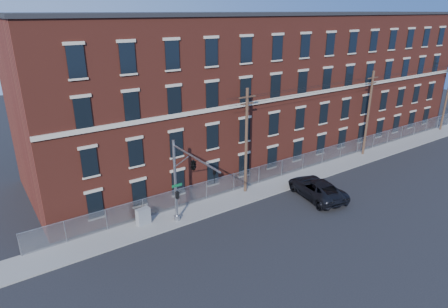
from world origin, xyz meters
TOP-DOWN VIEW (x-y plane):
  - ground at (0.00, 0.00)m, footprint 140.00×140.00m
  - sidewalk at (12.00, 5.00)m, footprint 65.00×3.00m
  - mill_building at (12.00, 13.93)m, footprint 55.30×14.32m
  - chain_link_fence at (12.00, 6.30)m, footprint 59.06×0.06m
  - traffic_signal_mast at (-6.00, 2.18)m, footprint 0.90×6.75m
  - utility_pole_near at (2.00, 5.60)m, footprint 1.80×0.28m
  - utility_pole_mid at (20.00, 5.60)m, footprint 1.80×0.28m
  - utility_pole_far at (38.00, 5.60)m, footprint 1.80×0.28m
  - overhead_wires at (20.00, 5.60)m, footprint 40.00×0.62m
  - pickup_truck at (6.85, 1.00)m, footprint 4.07×6.86m
  - utility_cabinet at (-8.54, 5.48)m, footprint 1.17×0.69m

SIDE VIEW (x-z plane):
  - ground at x=0.00m, z-range 0.00..0.00m
  - sidewalk at x=12.00m, z-range 0.00..0.12m
  - utility_cabinet at x=-8.54m, z-range 0.12..1.51m
  - pickup_truck at x=6.85m, z-range 0.00..1.79m
  - chain_link_fence at x=12.00m, z-range 0.13..1.98m
  - utility_pole_near at x=2.00m, z-range 0.34..10.34m
  - utility_pole_mid at x=20.00m, z-range 0.34..10.34m
  - utility_pole_far at x=38.00m, z-range 0.34..10.34m
  - traffic_signal_mast at x=-6.00m, z-range 1.89..8.89m
  - mill_building at x=12.00m, z-range 0.00..16.30m
  - overhead_wires at x=20.00m, z-range 8.81..9.43m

